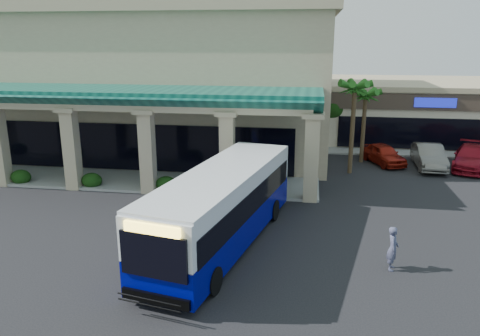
% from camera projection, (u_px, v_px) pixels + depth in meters
% --- Properties ---
extents(ground, '(110.00, 110.00, 0.00)m').
position_uv_depth(ground, '(174.00, 232.00, 21.13)').
color(ground, black).
extents(main_building, '(30.80, 14.80, 11.35)m').
position_uv_depth(main_building, '(131.00, 75.00, 36.02)').
color(main_building, tan).
rests_on(main_building, ground).
extents(arcade, '(30.00, 6.20, 5.70)m').
position_uv_depth(arcade, '(76.00, 135.00, 28.02)').
color(arcade, '#0C4A40').
rests_on(arcade, ground).
extents(strip_mall, '(22.50, 12.50, 4.90)m').
position_uv_depth(strip_mall, '(452.00, 110.00, 40.67)').
color(strip_mall, beige).
rests_on(strip_mall, ground).
extents(palm_0, '(2.40, 2.40, 6.60)m').
position_uv_depth(palm_0, '(353.00, 123.00, 29.46)').
color(palm_0, '#215F19').
rests_on(palm_0, ground).
extents(palm_1, '(2.40, 2.40, 5.80)m').
position_uv_depth(palm_1, '(364.00, 121.00, 32.28)').
color(palm_1, '#215F19').
rests_on(palm_1, ground).
extents(broadleaf_tree, '(2.60, 2.60, 4.81)m').
position_uv_depth(broadleaf_tree, '(332.00, 116.00, 37.47)').
color(broadleaf_tree, black).
rests_on(broadleaf_tree, ground).
extents(transit_bus, '(4.98, 11.91, 3.24)m').
position_uv_depth(transit_bus, '(223.00, 208.00, 19.38)').
color(transit_bus, '#02067B').
rests_on(transit_bus, ground).
extents(pedestrian, '(0.50, 0.68, 1.71)m').
position_uv_depth(pedestrian, '(393.00, 248.00, 17.47)').
color(pedestrian, '#454864').
rests_on(pedestrian, ground).
extents(car_silver, '(3.09, 4.38, 1.39)m').
position_uv_depth(car_silver, '(383.00, 154.00, 32.40)').
color(car_silver, maroon).
rests_on(car_silver, ground).
extents(car_white, '(1.80, 4.83, 1.58)m').
position_uv_depth(car_white, '(429.00, 156.00, 31.36)').
color(car_white, '#68645D').
rests_on(car_white, ground).
extents(car_red, '(3.78, 5.74, 1.54)m').
position_uv_depth(car_red, '(472.00, 158.00, 31.12)').
color(car_red, maroon).
rests_on(car_red, ground).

